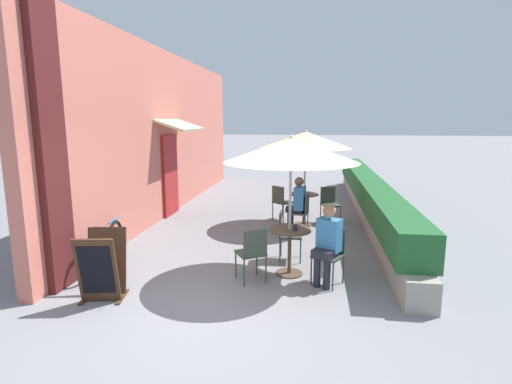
# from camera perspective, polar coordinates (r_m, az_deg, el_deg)

# --- Properties ---
(ground_plane) EXTENTS (120.00, 120.00, 0.00)m
(ground_plane) POSITION_cam_1_polar(r_m,az_deg,el_deg) (5.39, -7.14, -17.28)
(ground_plane) COLOR gray
(cafe_facade_wall) EXTENTS (0.98, 11.86, 4.20)m
(cafe_facade_wall) POSITION_cam_1_polar(r_m,az_deg,el_deg) (11.09, -12.29, 8.04)
(cafe_facade_wall) COLOR #C66B5B
(cafe_facade_wall) RESTS_ON ground_plane
(planter_hedge) EXTENTS (0.60, 10.86, 1.01)m
(planter_hedge) POSITION_cam_1_polar(r_m,az_deg,el_deg) (10.71, 15.73, -0.55)
(planter_hedge) COLOR gray
(planter_hedge) RESTS_ON ground_plane
(patio_table_near) EXTENTS (0.68, 0.68, 0.76)m
(patio_table_near) POSITION_cam_1_polar(r_m,az_deg,el_deg) (6.51, 4.82, -7.38)
(patio_table_near) COLOR brown
(patio_table_near) RESTS_ON ground_plane
(patio_umbrella_near) EXTENTS (2.12, 2.12, 2.26)m
(patio_umbrella_near) POSITION_cam_1_polar(r_m,az_deg,el_deg) (6.22, 5.03, 5.99)
(patio_umbrella_near) COLOR #B7B7BC
(patio_umbrella_near) RESTS_ON ground_plane
(cafe_chair_near_left) EXTENTS (0.54, 0.54, 0.87)m
(cafe_chair_near_left) POSITION_cam_1_polar(r_m,az_deg,el_deg) (6.27, 10.55, -8.22)
(cafe_chair_near_left) COLOR #384238
(cafe_chair_near_left) RESTS_ON ground_plane
(seated_patron_near_left) EXTENTS (0.47, 0.50, 1.25)m
(seated_patron_near_left) POSITION_cam_1_polar(r_m,az_deg,el_deg) (6.12, 10.14, -6.99)
(seated_patron_near_left) COLOR #23232D
(seated_patron_near_left) RESTS_ON ground_plane
(cafe_chair_near_right) EXTENTS (0.41, 0.41, 0.87)m
(cafe_chair_near_right) POSITION_cam_1_polar(r_m,az_deg,el_deg) (7.17, 4.37, -5.69)
(cafe_chair_near_right) COLOR #384238
(cafe_chair_near_right) RESTS_ON ground_plane
(cafe_chair_near_back) EXTENTS (0.55, 0.55, 0.87)m
(cafe_chair_near_back) POSITION_cam_1_polar(r_m,az_deg,el_deg) (6.17, -0.50, -8.35)
(cafe_chair_near_back) COLOR #384238
(cafe_chair_near_back) RESTS_ON ground_plane
(coffee_cup_near) EXTENTS (0.07, 0.07, 0.09)m
(coffee_cup_near) POSITION_cam_1_polar(r_m,az_deg,el_deg) (6.39, 5.63, -5.04)
(coffee_cup_near) COLOR #232328
(coffee_cup_near) RESTS_ON patio_table_near
(patio_table_mid) EXTENTS (0.68, 0.68, 0.76)m
(patio_table_mid) POSITION_cam_1_polar(r_m,az_deg,el_deg) (9.55, 6.88, -1.68)
(patio_table_mid) COLOR brown
(patio_table_mid) RESTS_ON ground_plane
(patio_umbrella_mid) EXTENTS (2.12, 2.12, 2.26)m
(patio_umbrella_mid) POSITION_cam_1_polar(r_m,az_deg,el_deg) (9.35, 7.08, 7.41)
(patio_umbrella_mid) COLOR #B7B7BC
(patio_umbrella_mid) RESTS_ON ground_plane
(cafe_chair_mid_left) EXTENTS (0.56, 0.56, 0.87)m
(cafe_chair_mid_left) POSITION_cam_1_polar(r_m,az_deg,el_deg) (9.94, 3.58, -1.13)
(cafe_chair_mid_left) COLOR #384238
(cafe_chair_mid_left) RESTS_ON ground_plane
(cafe_chair_mid_right) EXTENTS (0.46, 0.46, 0.87)m
(cafe_chair_mid_right) POSITION_cam_1_polar(r_m,az_deg,el_deg) (8.88, 6.59, -2.57)
(cafe_chair_mid_right) COLOR #384238
(cafe_chair_mid_right) RESTS_ON ground_plane
(seated_patron_mid_right) EXTENTS (0.44, 0.38, 1.25)m
(seated_patron_mid_right) POSITION_cam_1_polar(r_m,az_deg,el_deg) (8.86, 5.90, -1.46)
(seated_patron_mid_right) COLOR #23232D
(seated_patron_mid_right) RESTS_ON ground_plane
(cafe_chair_mid_back) EXTENTS (0.52, 0.52, 0.87)m
(cafe_chair_mid_back) POSITION_cam_1_polar(r_m,az_deg,el_deg) (9.87, 10.45, -1.37)
(cafe_chair_mid_back) COLOR #384238
(cafe_chair_mid_back) RESTS_ON ground_plane
(coffee_cup_mid) EXTENTS (0.07, 0.07, 0.09)m
(coffee_cup_mid) POSITION_cam_1_polar(r_m,az_deg,el_deg) (9.59, 6.93, 0.12)
(coffee_cup_mid) COLOR white
(coffee_cup_mid) RESTS_ON patio_table_mid
(bicycle_leaning) EXTENTS (0.27, 1.76, 0.76)m
(bicycle_leaning) POSITION_cam_1_polar(r_m,az_deg,el_deg) (7.35, -20.96, -7.33)
(bicycle_leaning) COLOR black
(bicycle_leaning) RESTS_ON ground_plane
(menu_board) EXTENTS (0.64, 0.71, 0.96)m
(menu_board) POSITION_cam_1_polar(r_m,az_deg,el_deg) (6.06, -21.11, -9.86)
(menu_board) COLOR #422819
(menu_board) RESTS_ON ground_plane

